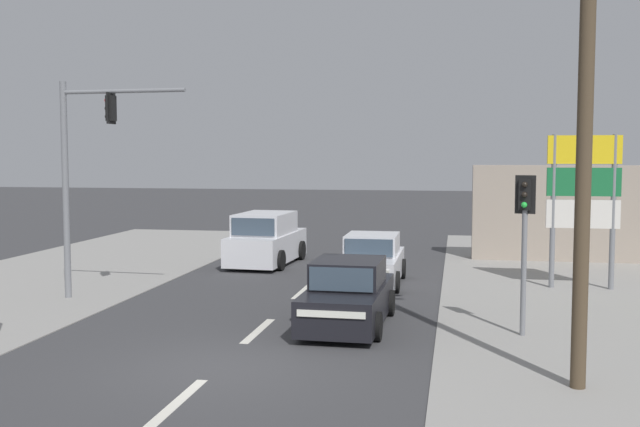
{
  "coord_description": "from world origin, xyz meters",
  "views": [
    {
      "loc": [
        4.42,
        -13.24,
        4.02
      ],
      "look_at": [
        1.25,
        4.0,
        2.62
      ],
      "focal_mm": 42.0,
      "sensor_mm": 36.0,
      "label": 1
    }
  ],
  "objects_px": {
    "traffic_signal_mast": "(82,161)",
    "shopping_plaza_sign": "(583,189)",
    "suv_crossing_left": "(266,240)",
    "sedan_oncoming_near": "(372,262)",
    "pedestal_signal_right_kerb": "(525,228)",
    "utility_pole_foreground_right": "(579,59)",
    "sedan_kerbside_parked": "(348,296)"
  },
  "relations": [
    {
      "from": "sedan_oncoming_near",
      "to": "shopping_plaza_sign",
      "type": "bearing_deg",
      "value": 2.94
    },
    {
      "from": "suv_crossing_left",
      "to": "utility_pole_foreground_right",
      "type": "bearing_deg",
      "value": -56.28
    },
    {
      "from": "traffic_signal_mast",
      "to": "shopping_plaza_sign",
      "type": "xyz_separation_m",
      "value": [
        13.78,
        4.1,
        -0.85
      ]
    },
    {
      "from": "shopping_plaza_sign",
      "to": "suv_crossing_left",
      "type": "height_order",
      "value": "shopping_plaza_sign"
    },
    {
      "from": "utility_pole_foreground_right",
      "to": "shopping_plaza_sign",
      "type": "distance_m",
      "value": 10.43
    },
    {
      "from": "shopping_plaza_sign",
      "to": "suv_crossing_left",
      "type": "relative_size",
      "value": 0.99
    },
    {
      "from": "traffic_signal_mast",
      "to": "shopping_plaza_sign",
      "type": "relative_size",
      "value": 1.3
    },
    {
      "from": "utility_pole_foreground_right",
      "to": "traffic_signal_mast",
      "type": "relative_size",
      "value": 1.74
    },
    {
      "from": "sedan_kerbside_parked",
      "to": "sedan_oncoming_near",
      "type": "relative_size",
      "value": 1.01
    },
    {
      "from": "shopping_plaza_sign",
      "to": "sedan_oncoming_near",
      "type": "distance_m",
      "value": 6.64
    },
    {
      "from": "suv_crossing_left",
      "to": "sedan_oncoming_near",
      "type": "xyz_separation_m",
      "value": [
        4.28,
        -3.53,
        -0.18
      ]
    },
    {
      "from": "utility_pole_foreground_right",
      "to": "shopping_plaza_sign",
      "type": "relative_size",
      "value": 2.27
    },
    {
      "from": "utility_pole_foreground_right",
      "to": "suv_crossing_left",
      "type": "distance_m",
      "value": 16.52
    },
    {
      "from": "sedan_kerbside_parked",
      "to": "traffic_signal_mast",
      "type": "bearing_deg",
      "value": 166.2
    },
    {
      "from": "suv_crossing_left",
      "to": "sedan_oncoming_near",
      "type": "relative_size",
      "value": 1.09
    },
    {
      "from": "sedan_kerbside_parked",
      "to": "utility_pole_foreground_right",
      "type": "bearing_deg",
      "value": -41.87
    },
    {
      "from": "pedestal_signal_right_kerb",
      "to": "sedan_oncoming_near",
      "type": "xyz_separation_m",
      "value": [
        -4.02,
        5.99,
        -1.71
      ]
    },
    {
      "from": "suv_crossing_left",
      "to": "sedan_kerbside_parked",
      "type": "bearing_deg",
      "value": -64.66
    },
    {
      "from": "utility_pole_foreground_right",
      "to": "suv_crossing_left",
      "type": "height_order",
      "value": "utility_pole_foreground_right"
    },
    {
      "from": "utility_pole_foreground_right",
      "to": "sedan_oncoming_near",
      "type": "relative_size",
      "value": 2.47
    },
    {
      "from": "suv_crossing_left",
      "to": "traffic_signal_mast",
      "type": "bearing_deg",
      "value": -114.15
    },
    {
      "from": "shopping_plaza_sign",
      "to": "sedan_kerbside_parked",
      "type": "relative_size",
      "value": 1.08
    },
    {
      "from": "shopping_plaza_sign",
      "to": "suv_crossing_left",
      "type": "xyz_separation_m",
      "value": [
        -10.5,
        3.21,
        -2.1
      ]
    },
    {
      "from": "sedan_kerbside_parked",
      "to": "sedan_oncoming_near",
      "type": "xyz_separation_m",
      "value": [
        -0.07,
        5.66,
        0.0
      ]
    },
    {
      "from": "shopping_plaza_sign",
      "to": "sedan_kerbside_parked",
      "type": "distance_m",
      "value": 8.88
    },
    {
      "from": "traffic_signal_mast",
      "to": "sedan_oncoming_near",
      "type": "bearing_deg",
      "value": 26.59
    },
    {
      "from": "traffic_signal_mast",
      "to": "sedan_kerbside_parked",
      "type": "xyz_separation_m",
      "value": [
        7.63,
        -1.87,
        -3.13
      ]
    },
    {
      "from": "utility_pole_foreground_right",
      "to": "pedestal_signal_right_kerb",
      "type": "height_order",
      "value": "utility_pole_foreground_right"
    },
    {
      "from": "utility_pole_foreground_right",
      "to": "traffic_signal_mast",
      "type": "bearing_deg",
      "value": 154.13
    },
    {
      "from": "shopping_plaza_sign",
      "to": "pedestal_signal_right_kerb",
      "type": "bearing_deg",
      "value": -109.3
    },
    {
      "from": "utility_pole_foreground_right",
      "to": "pedestal_signal_right_kerb",
      "type": "distance_m",
      "value": 4.86
    },
    {
      "from": "sedan_oncoming_near",
      "to": "suv_crossing_left",
      "type": "bearing_deg",
      "value": 140.46
    }
  ]
}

